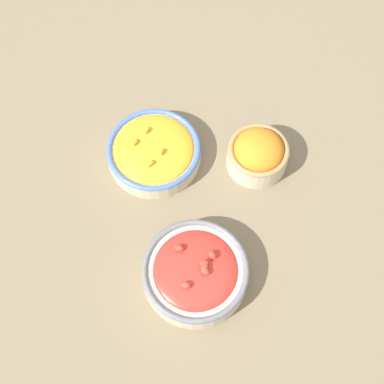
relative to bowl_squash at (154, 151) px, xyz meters
The scene contains 4 objects.
ground_plane 0.13m from the bowl_squash, 148.00° to the right, with size 3.00×3.00×0.00m, color #75664C.
bowl_squash is the anchor object (origin of this frame).
bowl_cherry_tomatoes 0.27m from the bowl_squash, 169.62° to the right, with size 0.20×0.20×0.07m.
bowl_carrots 0.21m from the bowl_squash, 100.92° to the right, with size 0.13×0.13×0.08m.
Camera 1 is at (-0.45, 0.06, 0.99)m, focal length 50.00 mm.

